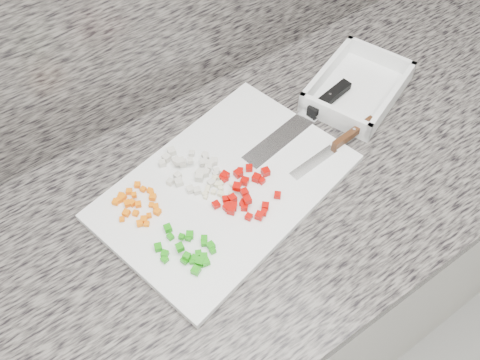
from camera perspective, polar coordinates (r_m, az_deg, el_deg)
name	(u,v)px	position (r m, az deg, el deg)	size (l,w,h in m)	color
cabinet	(229,307)	(1.41, -1.22, -13.42)	(3.92, 0.62, 0.86)	silver
countertop	(225,212)	(1.01, -1.66, -3.46)	(3.96, 0.64, 0.04)	#635E57
cutting_board	(225,187)	(1.01, -1.58, -0.72)	(0.46, 0.31, 0.02)	white
carrot_pile	(137,204)	(0.99, -10.97, -2.48)	(0.08, 0.10, 0.02)	orange
onion_pile	(192,168)	(1.02, -5.18, 1.27)	(0.11, 0.12, 0.02)	beige
green_pepper_pile	(189,250)	(0.93, -5.47, -7.48)	(0.09, 0.11, 0.02)	#19900D
red_pepper_pile	(243,192)	(0.99, 0.35, -1.33)	(0.13, 0.13, 0.02)	#AF0602
garlic_pile	(217,187)	(1.00, -2.50, -0.78)	(0.06, 0.06, 0.01)	beige
chef_knife	(313,111)	(1.13, 7.84, 7.32)	(0.31, 0.08, 0.02)	white
paring_knife	(343,140)	(1.09, 10.98, 4.23)	(0.22, 0.03, 0.02)	white
tray	(357,89)	(1.20, 12.40, 9.47)	(0.27, 0.23, 0.05)	white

